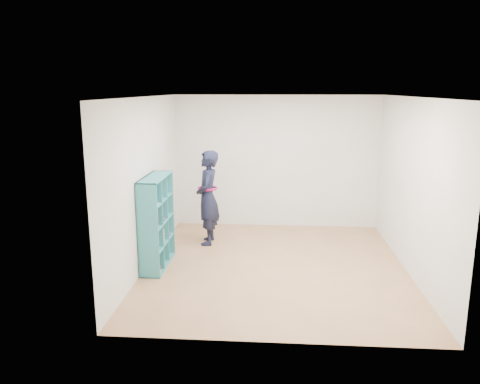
{
  "coord_description": "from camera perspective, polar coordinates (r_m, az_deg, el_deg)",
  "views": [
    {
      "loc": [
        -0.04,
        -6.9,
        2.73
      ],
      "look_at": [
        -0.57,
        0.3,
        1.12
      ],
      "focal_mm": 35.0,
      "sensor_mm": 36.0,
      "label": 1
    }
  ],
  "objects": [
    {
      "name": "ceiling",
      "position": [
        6.9,
        4.67,
        11.48
      ],
      "size": [
        4.5,
        4.5,
        0.0
      ],
      "primitive_type": "plane",
      "color": "white",
      "rests_on": "wall_back"
    },
    {
      "name": "person",
      "position": [
        8.25,
        -3.96,
        -0.69
      ],
      "size": [
        0.43,
        0.63,
        1.67
      ],
      "rotation": [
        0.0,
        0.0,
        -1.53
      ],
      "color": "black",
      "rests_on": "floor"
    },
    {
      "name": "bookshelf",
      "position": [
        7.33,
        -10.31,
        -3.75
      ],
      "size": [
        0.31,
        1.07,
        1.42
      ],
      "color": "#28717F",
      "rests_on": "floor"
    },
    {
      "name": "wall_right",
      "position": [
        7.34,
        20.3,
        0.57
      ],
      "size": [
        0.02,
        4.5,
        2.6
      ],
      "primitive_type": "cube",
      "color": "beige",
      "rests_on": "floor"
    },
    {
      "name": "wall_left",
      "position": [
        7.31,
        -11.39,
        1.07
      ],
      "size": [
        0.02,
        4.5,
        2.6
      ],
      "primitive_type": "cube",
      "color": "beige",
      "rests_on": "floor"
    },
    {
      "name": "smartphone",
      "position": [
        8.32,
        -4.94,
        0.18
      ],
      "size": [
        0.03,
        0.08,
        0.12
      ],
      "rotation": [
        0.23,
        0.0,
        0.32
      ],
      "color": "silver",
      "rests_on": "person"
    },
    {
      "name": "wall_front",
      "position": [
        4.87,
        4.55,
        -4.52
      ],
      "size": [
        4.0,
        0.02,
        2.6
      ],
      "primitive_type": "cube",
      "color": "beige",
      "rests_on": "floor"
    },
    {
      "name": "wall_back",
      "position": [
        9.26,
        4.44,
        3.67
      ],
      "size": [
        4.0,
        0.02,
        2.6
      ],
      "primitive_type": "cube",
      "color": "beige",
      "rests_on": "floor"
    },
    {
      "name": "floor",
      "position": [
        7.42,
        4.31,
        -9.02
      ],
      "size": [
        4.5,
        4.5,
        0.0
      ],
      "primitive_type": "plane",
      "color": "#986D45",
      "rests_on": "ground"
    }
  ]
}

